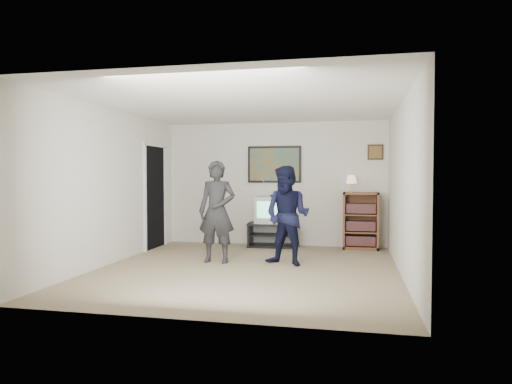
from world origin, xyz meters
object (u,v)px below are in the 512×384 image
at_px(crt_television, 272,210).
at_px(bookshelf, 361,221).
at_px(person_tall, 217,212).
at_px(media_stand, 272,235).
at_px(person_short, 287,216).

xyz_separation_m(crt_television, bookshelf, (1.74, 0.05, -0.19)).
bearing_deg(person_tall, media_stand, 71.27).
distance_m(media_stand, crt_television, 0.50).
bearing_deg(person_tall, person_short, -0.24).
bearing_deg(media_stand, person_short, -75.51).
relative_size(media_stand, bookshelf, 0.89).
height_order(media_stand, bookshelf, bookshelf).
relative_size(person_tall, person_short, 1.06).
bearing_deg(media_stand, person_tall, -111.27).
relative_size(crt_television, person_tall, 0.37).
xyz_separation_m(media_stand, person_short, (0.56, -1.80, 0.55)).
relative_size(bookshelf, person_tall, 0.66).
bearing_deg(crt_television, media_stand, -1.23).
bearing_deg(crt_television, bookshelf, 0.41).
xyz_separation_m(person_tall, person_short, (1.16, -0.00, -0.04)).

